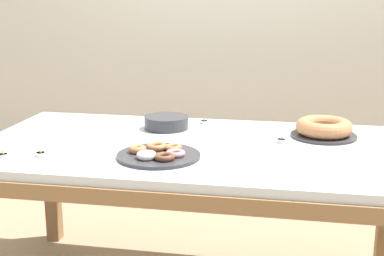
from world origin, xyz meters
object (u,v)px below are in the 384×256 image
object	(u,v)px
tealight_centre	(3,155)
tealight_near_cakes	(204,122)
cake_chocolate_round	(324,129)
tealight_left_edge	(281,140)
pastry_platter	(158,154)
plate_stack	(166,122)
tealight_right_edge	(41,154)

from	to	relation	value
tealight_centre	tealight_near_cakes	bearing A→B (deg)	46.10
cake_chocolate_round	tealight_centre	distance (m)	1.37
tealight_left_edge	tealight_centre	bearing A→B (deg)	-158.33
pastry_platter	tealight_centre	distance (m)	0.61
cake_chocolate_round	plate_stack	distance (m)	0.73
tealight_near_cakes	tealight_centre	size ratio (longest dim) A/B	1.00
tealight_near_cakes	tealight_right_edge	xyz separation A→B (m)	(-0.55, -0.66, 0.00)
cake_chocolate_round	tealight_near_cakes	bearing A→B (deg)	164.99
pastry_platter	tealight_near_cakes	size ratio (longest dim) A/B	8.25
pastry_platter	tealight_centre	size ratio (longest dim) A/B	8.25
pastry_platter	tealight_left_edge	xyz separation A→B (m)	(0.47, 0.31, -0.00)
tealight_left_edge	tealight_centre	world-z (taller)	same
pastry_platter	tealight_centre	xyz separation A→B (m)	(-0.60, -0.12, -0.00)
tealight_left_edge	tealight_centre	size ratio (longest dim) A/B	1.00
tealight_centre	tealight_right_edge	bearing A→B (deg)	18.78
tealight_right_edge	plate_stack	bearing A→B (deg)	54.05
tealight_left_edge	plate_stack	bearing A→B (deg)	164.24
cake_chocolate_round	tealight_left_edge	size ratio (longest dim) A/B	7.34
plate_stack	tealight_right_edge	xyz separation A→B (m)	(-0.39, -0.53, -0.02)
cake_chocolate_round	tealight_near_cakes	xyz separation A→B (m)	(-0.57, 0.15, -0.03)
cake_chocolate_round	tealight_near_cakes	size ratio (longest dim) A/B	7.34
pastry_platter	plate_stack	bearing A→B (deg)	99.41
plate_stack	pastry_platter	bearing A→B (deg)	-80.59
plate_stack	tealight_right_edge	size ratio (longest dim) A/B	5.25
tealight_centre	pastry_platter	bearing A→B (deg)	10.92
tealight_right_edge	tealight_centre	bearing A→B (deg)	-161.22
pastry_platter	tealight_right_edge	world-z (taller)	pastry_platter
cake_chocolate_round	pastry_platter	world-z (taller)	cake_chocolate_round
pastry_platter	tealight_left_edge	size ratio (longest dim) A/B	8.25
tealight_right_edge	pastry_platter	bearing A→B (deg)	8.52
plate_stack	tealight_right_edge	world-z (taller)	plate_stack
cake_chocolate_round	tealight_near_cakes	distance (m)	0.59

